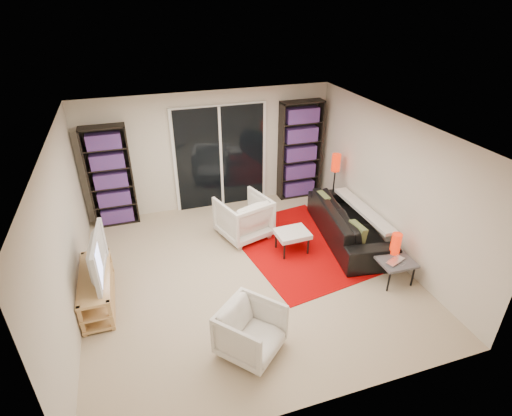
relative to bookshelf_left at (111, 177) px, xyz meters
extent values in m
plane|color=#C3AF8E|center=(1.95, -2.33, -0.98)|extent=(5.00, 5.00, 0.00)
cube|color=beige|center=(1.95, 0.17, 0.22)|extent=(5.00, 0.02, 2.40)
cube|color=beige|center=(1.95, -4.83, 0.22)|extent=(5.00, 0.02, 2.40)
cube|color=beige|center=(-0.55, -2.33, 0.22)|extent=(0.02, 5.00, 2.40)
cube|color=beige|center=(4.45, -2.33, 0.22)|extent=(0.02, 5.00, 2.40)
cube|color=white|center=(1.95, -2.33, 1.42)|extent=(5.00, 5.00, 0.02)
cube|color=white|center=(2.15, 0.14, 0.07)|extent=(1.92, 0.06, 2.16)
cube|color=black|center=(2.15, 0.10, 0.07)|extent=(1.80, 0.02, 2.10)
cube|color=white|center=(2.15, 0.09, 0.07)|extent=(0.05, 0.02, 2.10)
cube|color=black|center=(0.00, 0.01, 0.00)|extent=(0.80, 0.30, 1.95)
cube|color=#7F316A|center=(0.00, -0.01, 0.00)|extent=(0.70, 0.22, 1.85)
cube|color=black|center=(3.85, 0.01, 0.07)|extent=(0.90, 0.30, 2.10)
cube|color=#7F316A|center=(3.85, -0.01, 0.07)|extent=(0.80, 0.22, 2.00)
cube|color=#DFB56D|center=(-0.32, -2.34, -0.50)|extent=(0.42, 1.33, 0.04)
cube|color=#DFB56D|center=(-0.32, -2.34, -0.73)|extent=(0.42, 1.33, 0.03)
cube|color=#DFB56D|center=(-0.32, -2.34, -0.92)|extent=(0.42, 1.33, 0.04)
cube|color=#DFB56D|center=(-0.50, -2.96, -0.73)|extent=(0.05, 0.05, 0.50)
cube|color=#DFB56D|center=(-0.50, -1.71, -0.73)|extent=(0.05, 0.05, 0.50)
cube|color=#DFB56D|center=(-0.14, -2.96, -0.73)|extent=(0.05, 0.05, 0.50)
cube|color=#DFB56D|center=(-0.14, -1.71, -0.73)|extent=(0.05, 0.05, 0.50)
imported|color=black|center=(-0.30, -2.34, -0.16)|extent=(0.22, 1.09, 0.62)
cube|color=#B10303|center=(3.05, -1.92, -0.97)|extent=(2.26, 2.82, 0.01)
imported|color=black|center=(4.01, -1.93, -0.64)|extent=(1.21, 2.37, 0.66)
imported|color=silver|center=(2.22, -1.24, -0.58)|extent=(1.05, 1.07, 0.79)
imported|color=silver|center=(1.53, -3.88, -0.64)|extent=(1.01, 1.01, 0.66)
cube|color=silver|center=(2.87, -2.00, -0.62)|extent=(0.58, 0.48, 0.08)
cylinder|color=black|center=(2.65, -2.19, -0.82)|extent=(0.04, 0.04, 0.32)
cylinder|color=black|center=(2.64, -1.82, -0.82)|extent=(0.04, 0.04, 0.32)
cylinder|color=black|center=(3.10, -2.17, -0.82)|extent=(0.04, 0.04, 0.32)
cylinder|color=black|center=(3.09, -1.81, -0.82)|extent=(0.04, 0.04, 0.32)
cube|color=#4E4D52|center=(4.07, -3.23, -0.60)|extent=(0.54, 0.54, 0.04)
cylinder|color=black|center=(3.85, -3.44, -0.79)|extent=(0.03, 0.03, 0.38)
cylinder|color=black|center=(3.86, -3.01, -0.79)|extent=(0.03, 0.03, 0.38)
cylinder|color=black|center=(4.28, -3.44, -0.79)|extent=(0.03, 0.03, 0.38)
cylinder|color=black|center=(4.29, -3.02, -0.79)|extent=(0.03, 0.03, 0.38)
imported|color=silver|center=(4.05, -3.33, -0.56)|extent=(0.39, 0.32, 0.03)
cylinder|color=red|center=(4.16, -3.08, -0.40)|extent=(0.15, 0.15, 0.35)
cylinder|color=black|center=(4.21, -0.93, -0.96)|extent=(0.19, 0.19, 0.03)
cylinder|color=black|center=(4.21, -0.93, -0.50)|extent=(0.03, 0.03, 0.95)
cylinder|color=red|center=(4.21, -0.93, 0.12)|extent=(0.17, 0.17, 0.34)
camera|label=1|loc=(0.47, -7.32, 3.09)|focal=28.00mm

